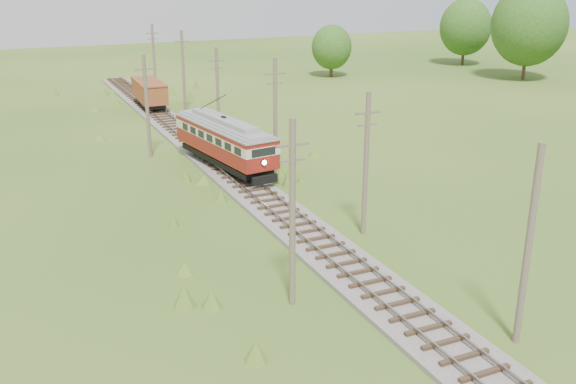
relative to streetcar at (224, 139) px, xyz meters
name	(u,v)px	position (x,y,z in m)	size (l,w,h in m)	color
railbed_main	(224,167)	(0.00, 0.33, -2.42)	(3.60, 96.00, 0.57)	#605B54
streetcar	(224,139)	(0.00, 0.00, 0.00)	(4.56, 12.37, 5.60)	black
gondola	(149,92)	(0.00, 25.80, -0.58)	(2.93, 8.25, 2.71)	black
gravel_pile	(226,121)	(4.88, 13.83, -1.97)	(3.78, 4.01, 1.38)	gray
utility_pole_r_1	(528,247)	(3.10, -28.67, 1.79)	(0.30, 0.30, 8.80)	brown
utility_pole_r_2	(366,163)	(3.30, -15.67, 1.81)	(1.60, 0.30, 8.60)	brown
utility_pole_r_3	(275,116)	(3.20, -2.67, 2.02)	(1.60, 0.30, 9.00)	brown
utility_pole_r_4	(218,92)	(3.00, 10.33, 1.71)	(1.60, 0.30, 8.40)	brown
utility_pole_r_5	(183,70)	(3.40, 23.33, 1.97)	(1.60, 0.30, 8.90)	brown
utility_pole_r_6	(154,58)	(3.20, 36.33, 1.87)	(1.60, 0.30, 8.70)	brown
utility_pole_l_a	(292,213)	(-4.20, -21.67, 2.02)	(1.60, 0.30, 9.00)	brown
utility_pole_l_b	(147,106)	(-4.50, 6.33, 1.81)	(1.60, 0.30, 8.60)	brown
tree_right_4	(529,25)	(54.00, 24.33, 5.14)	(10.50, 10.50, 13.53)	#38281C
tree_right_5	(465,27)	(56.00, 40.33, 3.58)	(8.40, 8.40, 10.82)	#38281C
tree_mid_b	(332,47)	(30.00, 38.33, 1.72)	(5.88, 5.88, 7.57)	#38281C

